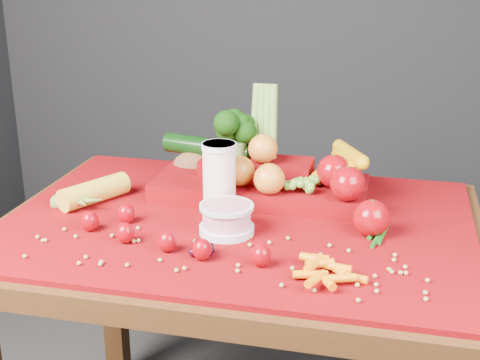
% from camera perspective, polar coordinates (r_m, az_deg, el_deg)
% --- Properties ---
extents(table, '(1.10, 0.80, 0.75)m').
position_cam_1_polar(table, '(1.58, -0.17, -6.93)').
color(table, '#321E0B').
rests_on(table, ground).
extents(red_cloth, '(1.05, 0.75, 0.01)m').
position_cam_1_polar(red_cloth, '(1.53, -0.17, -3.55)').
color(red_cloth, '#770306').
rests_on(red_cloth, table).
extents(milk_glass, '(0.08, 0.08, 0.17)m').
position_cam_1_polar(milk_glass, '(1.53, -1.78, 0.30)').
color(milk_glass, silver).
rests_on(milk_glass, red_cloth).
extents(yogurt_bowl, '(0.12, 0.12, 0.07)m').
position_cam_1_polar(yogurt_bowl, '(1.45, -1.15, -3.25)').
color(yogurt_bowl, silver).
rests_on(yogurt_bowl, red_cloth).
extents(strawberry_scatter, '(0.44, 0.18, 0.05)m').
position_cam_1_polar(strawberry_scatter, '(1.40, -6.91, -4.57)').
color(strawberry_scatter, '#8C0508').
rests_on(strawberry_scatter, red_cloth).
extents(dark_grape_cluster, '(0.06, 0.05, 0.03)m').
position_cam_1_polar(dark_grape_cluster, '(1.36, -3.42, -5.84)').
color(dark_grape_cluster, black).
rests_on(dark_grape_cluster, red_cloth).
extents(soybean_scatter, '(0.84, 0.24, 0.01)m').
position_cam_1_polar(soybean_scatter, '(1.35, -2.19, -6.37)').
color(soybean_scatter, '#A88E48').
rests_on(soybean_scatter, red_cloth).
extents(corn_ear, '(0.24, 0.26, 0.06)m').
position_cam_1_polar(corn_ear, '(1.63, -13.19, -1.54)').
color(corn_ear, yellow).
rests_on(corn_ear, red_cloth).
extents(potato, '(0.11, 0.08, 0.08)m').
position_cam_1_polar(potato, '(1.77, -3.94, 1.19)').
color(potato, brown).
rests_on(potato, red_cloth).
extents(baby_carrot_pile, '(0.17, 0.17, 0.03)m').
position_cam_1_polar(baby_carrot_pile, '(1.28, 7.72, -7.63)').
color(baby_carrot_pile, orange).
rests_on(baby_carrot_pile, red_cloth).
extents(green_bean_pile, '(0.14, 0.12, 0.01)m').
position_cam_1_polar(green_bean_pile, '(1.48, 11.96, -4.37)').
color(green_bean_pile, '#145313').
rests_on(green_bean_pile, red_cloth).
extents(produce_mound, '(0.61, 0.36, 0.27)m').
position_cam_1_polar(produce_mound, '(1.64, 2.76, 0.45)').
color(produce_mound, '#770306').
rests_on(produce_mound, red_cloth).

